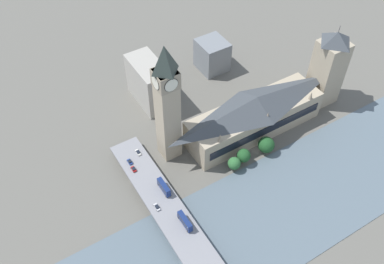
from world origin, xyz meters
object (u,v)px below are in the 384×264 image
object	(u,v)px
parliament_hall	(255,114)
car_southbound_mid	(130,162)
car_northbound_lead	(157,207)
car_southbound_extra	(138,152)
clock_tower	(167,102)
road_bridge	(194,251)
double_decker_bus_mid	(185,221)
victoria_tower	(328,68)
double_decker_bus_lead	(164,187)
car_northbound_tail	(134,169)

from	to	relation	value
parliament_hall	car_southbound_mid	bearing A→B (deg)	81.98
car_northbound_lead	car_southbound_extra	bearing A→B (deg)	-12.11
parliament_hall	clock_tower	bearing A→B (deg)	78.24
road_bridge	double_decker_bus_mid	distance (m)	14.25
clock_tower	road_bridge	size ratio (longest dim) A/B	0.48
victoria_tower	car_southbound_extra	bearing A→B (deg)	83.34
double_decker_bus_mid	car_southbound_mid	size ratio (longest dim) A/B	2.75
double_decker_bus_lead	road_bridge	bearing A→B (deg)	173.75
clock_tower	double_decker_bus_mid	size ratio (longest dim) A/B	6.88
clock_tower	car_northbound_tail	world-z (taller)	clock_tower
car_northbound_tail	parliament_hall	bearing A→B (deg)	-93.84
victoria_tower	car_southbound_mid	bearing A→B (deg)	85.32
road_bridge	double_decker_bus_mid	bearing A→B (deg)	-12.56
double_decker_bus_mid	car_northbound_lead	xyz separation A→B (m)	(14.82, 7.04, -2.08)
parliament_hall	car_northbound_tail	xyz separation A→B (m)	(4.98, 74.22, -5.91)
double_decker_bus_lead	parliament_hall	bearing A→B (deg)	-77.70
victoria_tower	double_decker_bus_mid	bearing A→B (deg)	106.98
clock_tower	car_northbound_tail	bearing A→B (deg)	102.39
road_bridge	car_southbound_extra	world-z (taller)	car_southbound_extra
double_decker_bus_lead	double_decker_bus_mid	world-z (taller)	double_decker_bus_lead
parliament_hall	clock_tower	distance (m)	57.08
double_decker_bus_mid	car_northbound_tail	xyz separation A→B (m)	(41.60, 6.46, -2.02)
victoria_tower	car_southbound_mid	xyz separation A→B (m)	(10.34, 126.16, -17.59)
double_decker_bus_mid	road_bridge	bearing A→B (deg)	167.44
clock_tower	car_southbound_mid	bearing A→B (deg)	89.91
double_decker_bus_mid	car_southbound_extra	bearing A→B (deg)	-0.73
double_decker_bus_lead	car_northbound_lead	bearing A→B (deg)	132.35
clock_tower	car_southbound_mid	size ratio (longest dim) A/B	18.93
double_decker_bus_mid	double_decker_bus_lead	bearing A→B (deg)	-2.33
road_bridge	car_southbound_extra	size ratio (longest dim) A/B	33.62
parliament_hall	car_southbound_extra	world-z (taller)	parliament_hall
car_northbound_tail	double_decker_bus_mid	bearing A→B (deg)	-171.17
car_northbound_tail	car_southbound_mid	distance (m)	5.43
car_northbound_tail	car_southbound_extra	bearing A→B (deg)	-38.23
parliament_hall	car_northbound_tail	distance (m)	74.62
parliament_hall	double_decker_bus_mid	xyz separation A→B (m)	(-36.62, 67.76, -3.89)
road_bridge	car_northbound_lead	xyz separation A→B (m)	(28.20, 4.05, 1.78)
victoria_tower	road_bridge	size ratio (longest dim) A/B	0.35
road_bridge	car_northbound_tail	world-z (taller)	car_northbound_tail
double_decker_bus_mid	car_northbound_tail	bearing A→B (deg)	8.83
parliament_hall	car_northbound_lead	xyz separation A→B (m)	(-21.81, 74.79, -5.98)
road_bridge	double_decker_bus_lead	size ratio (longest dim) A/B	14.85
parliament_hall	car_southbound_mid	world-z (taller)	parliament_hall
double_decker_bus_lead	car_northbound_tail	xyz separation A→B (m)	(19.55, 7.36, -2.07)
clock_tower	car_southbound_mid	distance (m)	39.95
double_decker_bus_lead	car_southbound_mid	bearing A→B (deg)	15.53
clock_tower	car_southbound_mid	xyz separation A→B (m)	(0.04, 24.06, -31.90)
parliament_hall	victoria_tower	xyz separation A→B (m)	(0.06, -52.37, 11.70)
double_decker_bus_mid	car_northbound_lead	distance (m)	16.53
car_northbound_lead	parliament_hall	bearing A→B (deg)	-73.75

